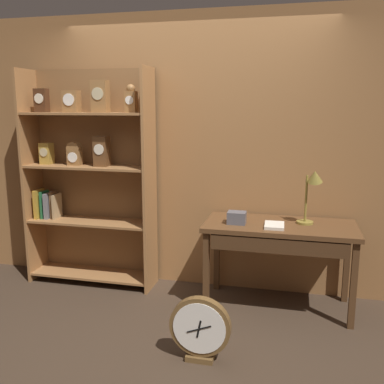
{
  "coord_description": "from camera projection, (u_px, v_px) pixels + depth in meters",
  "views": [
    {
      "loc": [
        0.93,
        -2.78,
        1.75
      ],
      "look_at": [
        0.07,
        0.81,
        1.01
      ],
      "focal_mm": 40.6,
      "sensor_mm": 36.0,
      "label": 1
    }
  ],
  "objects": [
    {
      "name": "round_clock_large",
      "position": [
        200.0,
        329.0,
        2.99
      ],
      "size": [
        0.43,
        0.11,
        0.47
      ],
      "color": "brown",
      "rests_on": "ground"
    },
    {
      "name": "bookshelf",
      "position": [
        88.0,
        175.0,
        4.23
      ],
      "size": [
        1.26,
        0.35,
        2.1
      ],
      "color": "#9E6B3D",
      "rests_on": "ground"
    },
    {
      "name": "desk_lamp",
      "position": [
        312.0,
        187.0,
        3.61
      ],
      "size": [
        0.2,
        0.2,
        0.49
      ],
      "color": "olive",
      "rests_on": "workbench"
    },
    {
      "name": "ground_plane",
      "position": [
        158.0,
        347.0,
        3.21
      ],
      "size": [
        10.0,
        10.0,
        0.0
      ],
      "primitive_type": "plane",
      "color": "#3D2D21"
    },
    {
      "name": "back_wood_panel",
      "position": [
        196.0,
        154.0,
        4.14
      ],
      "size": [
        4.8,
        0.05,
        2.6
      ],
      "primitive_type": "cube",
      "color": "#9E6B3D",
      "rests_on": "ground"
    },
    {
      "name": "workbench",
      "position": [
        280.0,
        235.0,
        3.7
      ],
      "size": [
        1.28,
        0.6,
        0.76
      ],
      "color": "brown",
      "rests_on": "ground"
    },
    {
      "name": "open_repair_manual",
      "position": [
        274.0,
        225.0,
        3.61
      ],
      "size": [
        0.17,
        0.22,
        0.02
      ],
      "primitive_type": "cube",
      "rotation": [
        0.0,
        0.0,
        0.03
      ],
      "color": "silver",
      "rests_on": "workbench"
    },
    {
      "name": "toolbox_small",
      "position": [
        237.0,
        218.0,
        3.7
      ],
      "size": [
        0.16,
        0.12,
        0.1
      ],
      "primitive_type": "cube",
      "color": "#595960",
      "rests_on": "workbench"
    }
  ]
}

